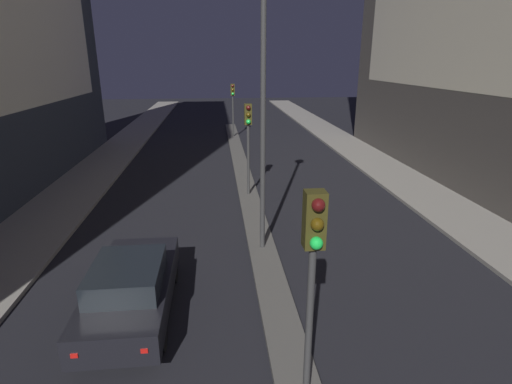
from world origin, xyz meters
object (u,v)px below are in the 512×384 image
at_px(street_lamp, 263,43).
at_px(car_left_lane, 131,287).
at_px(traffic_light_near, 313,259).
at_px(traffic_light_far, 233,98).
at_px(traffic_light_mid, 248,129).

relative_size(street_lamp, car_left_lane, 1.99).
relative_size(traffic_light_near, car_left_lane, 0.90).
bearing_deg(traffic_light_far, traffic_light_mid, -90.00).
bearing_deg(traffic_light_mid, car_left_lane, -112.46).
relative_size(traffic_light_mid, street_lamp, 0.45).
height_order(traffic_light_near, car_left_lane, traffic_light_near).
bearing_deg(traffic_light_mid, street_lamp, -90.00).
xyz_separation_m(traffic_light_far, car_left_lane, (-3.60, -23.51, -2.38)).
bearing_deg(traffic_light_mid, traffic_light_far, 90.00).
relative_size(traffic_light_mid, traffic_light_far, 1.00).
xyz_separation_m(traffic_light_near, traffic_light_far, (0.00, 26.90, 0.00)).
bearing_deg(street_lamp, traffic_light_near, -90.00).
height_order(traffic_light_far, car_left_lane, traffic_light_far).
bearing_deg(traffic_light_far, street_lamp, -90.00).
bearing_deg(traffic_light_near, traffic_light_mid, 90.00).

